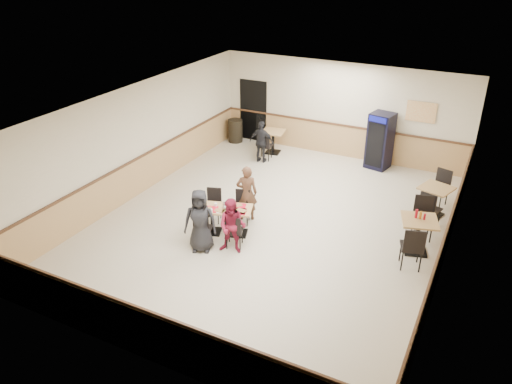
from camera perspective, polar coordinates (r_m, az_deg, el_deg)
The scene contains 20 objects.
ground at distance 12.33m, azimuth 1.94°, elevation -3.62°, with size 10.00×10.00×0.00m, color beige.
room_shell at distance 13.73m, azimuth 13.28°, elevation 1.66°, with size 10.00×10.00×10.00m.
main_table at distance 11.74m, azimuth -3.55°, elevation -2.82°, with size 1.39×1.00×0.67m.
main_chairs at distance 11.76m, azimuth -3.77°, elevation -2.89°, with size 1.53×1.75×0.85m.
diner_woman_left at distance 11.04m, azimuth -6.40°, elevation -3.28°, with size 0.72×0.47×1.47m, color black.
diner_woman_right at distance 10.94m, azimuth -2.72°, elevation -3.94°, with size 0.63×0.49×1.30m, color maroon.
diner_man_opposite at distance 12.22m, azimuth -1.07°, elevation -0.12°, with size 0.52×0.34×1.42m, color #513322.
lone_diner at distance 15.55m, azimuth 0.64°, elevation 5.75°, with size 0.78×0.32×1.33m, color black.
tabletop_clutter at distance 11.57m, azimuth -3.42°, elevation -1.91°, with size 1.12×0.82×0.12m.
side_table_near at distance 11.55m, azimuth 18.04°, elevation -4.20°, with size 0.95×0.95×0.81m.
side_table_near_chair_south at distance 11.01m, azimuth 17.39°, elevation -5.90°, with size 0.48×0.48×1.03m, color black, non-canonical shape.
side_table_near_chair_north at distance 12.14m, azimuth 18.59°, elevation -2.88°, with size 0.48×0.48×1.03m, color black, non-canonical shape.
side_table_far at distance 13.24m, azimuth 19.77°, elevation -0.52°, with size 0.91×0.91×0.78m.
side_table_far_chair_south at distance 12.70m, azimuth 19.32°, elevation -1.77°, with size 0.46×0.46×0.98m, color black, non-canonical shape.
side_table_far_chair_north at distance 13.81m, azimuth 20.16°, elevation 0.44°, with size 0.46×0.46×0.98m, color black, non-canonical shape.
condiment_caddy at distance 11.43m, azimuth 18.19°, elevation -2.50°, with size 0.23×0.06×0.20m.
back_table at distance 16.32m, azimuth 1.97°, elevation 6.14°, with size 0.80×0.80×0.75m.
back_table_chair_lone at distance 15.83m, azimuth 1.04°, elevation 5.39°, with size 0.44×0.44×0.95m, color black, non-canonical shape.
pepsi_cooler at distance 15.55m, azimuth 13.98°, elevation 5.70°, with size 0.77×0.77×1.72m.
trash_bin at distance 17.34m, azimuth -2.38°, elevation 7.02°, with size 0.50×0.50×0.78m, color black.
Camera 1 is at (4.44, -9.68, 6.22)m, focal length 35.00 mm.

